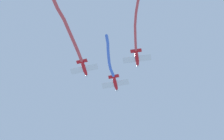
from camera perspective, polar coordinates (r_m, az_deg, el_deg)
airplane_lead at (r=91.56m, az=0.59°, el=-2.39°), size 6.78×6.66×1.95m
smoke_trail_lead at (r=85.64m, az=-0.52°, el=2.40°), size 9.45×11.10×3.04m
airplane_left_wing at (r=89.17m, az=-4.91°, el=0.25°), size 6.64×6.80×1.95m
smoke_trail_left_wing at (r=80.84m, az=-9.52°, el=10.53°), size 25.65×20.34×3.52m
airplane_right_wing at (r=87.79m, az=4.42°, el=2.04°), size 7.00×6.40×1.95m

